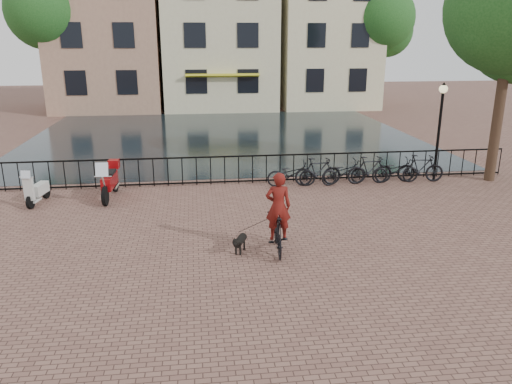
{
  "coord_description": "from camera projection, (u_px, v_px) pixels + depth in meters",
  "views": [
    {
      "loc": [
        -1.52,
        -9.2,
        4.99
      ],
      "look_at": [
        0.0,
        3.0,
        1.2
      ],
      "focal_mm": 35.0,
      "sensor_mm": 36.0,
      "label": 1
    }
  ],
  "objects": [
    {
      "name": "canal_water",
      "position": [
        223.0,
        136.0,
        26.78
      ],
      "size": [
        20.0,
        20.0,
        0.0
      ],
      "primitive_type": "plane",
      "color": "black",
      "rests_on": "ground"
    },
    {
      "name": "tree_far_right",
      "position": [
        381.0,
        19.0,
        35.53
      ],
      "size": [
        4.76,
        4.76,
        8.76
      ],
      "color": "black",
      "rests_on": "ground"
    },
    {
      "name": "canal_house_right",
      "position": [
        323.0,
        16.0,
        37.87
      ],
      "size": [
        7.0,
        9.0,
        13.3
      ],
      "color": "beige",
      "rests_on": "ground"
    },
    {
      "name": "canal_house_mid",
      "position": [
        218.0,
        26.0,
        37.14
      ],
      "size": [
        8.0,
        9.5,
        11.8
      ],
      "color": "#C2BA93",
      "rests_on": "ground"
    },
    {
      "name": "motorcycle",
      "position": [
        109.0,
        177.0,
        16.09
      ],
      "size": [
        0.59,
        2.02,
        1.42
      ],
      "rotation": [
        0.0,
        0.0,
        -0.06
      ],
      "color": "#9A0B0E",
      "rests_on": "ground"
    },
    {
      "name": "ground",
      "position": [
        274.0,
        289.0,
        10.37
      ],
      "size": [
        100.0,
        100.0,
        0.0
      ],
      "primitive_type": "plane",
      "color": "brown",
      "rests_on": "ground"
    },
    {
      "name": "parked_bike_5",
      "position": [
        420.0,
        168.0,
        18.02
      ],
      "size": [
        1.71,
        0.69,
        1.0
      ],
      "primitive_type": "imported",
      "rotation": [
        0.0,
        0.0,
        1.44
      ],
      "color": "black",
      "rests_on": "ground"
    },
    {
      "name": "dog",
      "position": [
        240.0,
        243.0,
        12.11
      ],
      "size": [
        0.5,
        0.76,
        0.49
      ],
      "rotation": [
        0.0,
        0.0,
        -0.4
      ],
      "color": "black",
      "rests_on": "ground"
    },
    {
      "name": "parked_bike_1",
      "position": [
        318.0,
        172.0,
        17.57
      ],
      "size": [
        1.68,
        0.52,
        1.0
      ],
      "primitive_type": "imported",
      "rotation": [
        0.0,
        0.0,
        1.6
      ],
      "color": "black",
      "rests_on": "ground"
    },
    {
      "name": "parked_bike_2",
      "position": [
        344.0,
        172.0,
        17.7
      ],
      "size": [
        1.79,
        0.85,
        0.9
      ],
      "primitive_type": "imported",
      "rotation": [
        0.0,
        0.0,
        1.72
      ],
      "color": "black",
      "rests_on": "ground"
    },
    {
      "name": "railing",
      "position": [
        239.0,
        170.0,
        17.81
      ],
      "size": [
        20.0,
        0.05,
        1.02
      ],
      "color": "black",
      "rests_on": "ground"
    },
    {
      "name": "parked_bike_4",
      "position": [
        395.0,
        170.0,
        17.92
      ],
      "size": [
        1.72,
        0.62,
        0.9
      ],
      "primitive_type": "imported",
      "rotation": [
        0.0,
        0.0,
        1.56
      ],
      "color": "black",
      "rests_on": "ground"
    },
    {
      "name": "parked_bike_0",
      "position": [
        291.0,
        174.0,
        17.47
      ],
      "size": [
        1.74,
        0.66,
        0.9
      ],
      "primitive_type": "imported",
      "rotation": [
        0.0,
        0.0,
        1.54
      ],
      "color": "black",
      "rests_on": "ground"
    },
    {
      "name": "scooter",
      "position": [
        37.0,
        184.0,
        15.61
      ],
      "size": [
        0.61,
        1.38,
        1.24
      ],
      "rotation": [
        0.0,
        0.0,
        -0.18
      ],
      "color": "beige",
      "rests_on": "ground"
    },
    {
      "name": "canal_house_left",
      "position": [
        107.0,
        18.0,
        36.05
      ],
      "size": [
        7.5,
        9.0,
        12.8
      ],
      "color": "#946A56",
      "rests_on": "ground"
    },
    {
      "name": "cyclist",
      "position": [
        278.0,
        217.0,
        11.96
      ],
      "size": [
        0.77,
        1.74,
        2.34
      ],
      "rotation": [
        0.0,
        0.0,
        3.07
      ],
      "color": "black",
      "rests_on": "ground"
    },
    {
      "name": "parked_bike_3",
      "position": [
        370.0,
        170.0,
        17.79
      ],
      "size": [
        1.68,
        0.54,
        1.0
      ],
      "primitive_type": "imported",
      "rotation": [
        0.0,
        0.0,
        1.61
      ],
      "color": "black",
      "rests_on": "ground"
    },
    {
      "name": "lamp_post",
      "position": [
        441.0,
        115.0,
        17.73
      ],
      "size": [
        0.3,
        0.3,
        3.45
      ],
      "color": "black",
      "rests_on": "ground"
    },
    {
      "name": "tree_far_left",
      "position": [
        45.0,
        11.0,
        32.69
      ],
      "size": [
        5.04,
        5.04,
        9.27
      ],
      "color": "black",
      "rests_on": "ground"
    }
  ]
}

